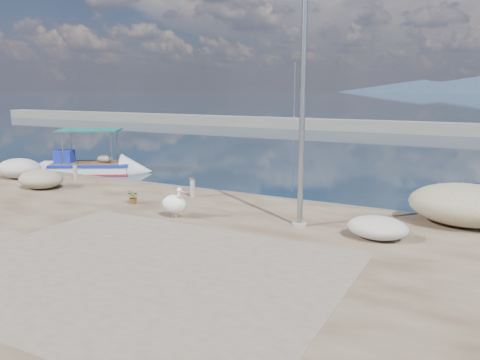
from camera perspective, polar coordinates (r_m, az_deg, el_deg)
name	(u,v)px	position (r m, az deg, el deg)	size (l,w,h in m)	color
ground	(180,245)	(14.03, -7.31, -7.88)	(1400.00, 1400.00, 0.00)	#162635
quay_patch	(140,269)	(11.05, -12.10, -10.57)	(9.00, 7.00, 0.01)	gray
breakwater	(402,127)	(51.55, 19.17, 6.10)	(120.00, 2.20, 7.50)	gray
boat_left	(91,169)	(26.81, -17.71, 1.29)	(5.98, 4.54, 2.79)	white
pelican	(175,203)	(14.88, -7.97, -2.81)	(1.10, 0.72, 1.04)	tan
lamp_post	(303,115)	(13.59, 7.64, 7.87)	(0.44, 0.96, 7.00)	gray
bollard_near	(192,186)	(17.73, -5.82, -0.76)	(0.25, 0.25, 0.77)	gray
bollard_far	(75,170)	(22.40, -19.46, 1.14)	(0.25, 0.25, 0.76)	gray
potted_plant	(133,197)	(17.06, -12.86, -2.02)	(0.45, 0.39, 0.50)	#33722D
net_pile_a	(19,168)	(23.65, -25.29, 1.30)	(2.20, 1.60, 0.90)	beige
net_pile_c	(465,205)	(15.49, 25.72, -2.75)	(3.21, 2.29, 1.26)	#C7BC93
net_pile_d	(378,228)	(13.36, 16.42, -5.59)	(1.65, 1.23, 0.62)	beige
net_pile_b	(41,179)	(20.89, -23.11, 0.11)	(1.96, 1.52, 0.76)	#C7BC93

